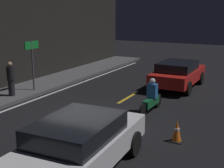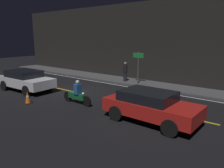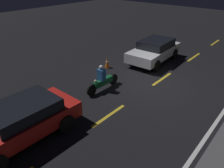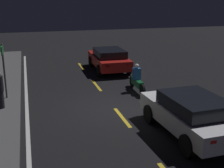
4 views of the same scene
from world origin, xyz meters
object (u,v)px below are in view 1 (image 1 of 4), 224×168
taxi_red (178,73)px  traffic_cone_near (177,131)px  sedan_white (81,142)px  pedestrian (11,79)px  shop_sign (32,55)px  motorcycle (151,99)px

taxi_red → traffic_cone_near: (-6.66, -1.90, -0.41)m
sedan_white → pedestrian: 7.44m
sedan_white → traffic_cone_near: sedan_white is taller
pedestrian → taxi_red: bearing=-47.2°
sedan_white → taxi_red: bearing=-0.9°
traffic_cone_near → shop_sign: bearing=72.7°
traffic_cone_near → pedestrian: 7.98m
sedan_white → pedestrian: size_ratio=2.79×
motorcycle → sedan_white: bearing=-178.1°
taxi_red → sedan_white: bearing=-177.3°
taxi_red → motorcycle: bearing=-176.2°
traffic_cone_near → pedestrian: bearing=81.9°
taxi_red → traffic_cone_near: taxi_red is taller
sedan_white → taxi_red: 9.51m
shop_sign → sedan_white: bearing=-130.6°
shop_sign → pedestrian: bearing=173.0°
sedan_white → shop_sign: bearing=46.7°
taxi_red → shop_sign: shop_sign is taller
motorcycle → pedestrian: pedestrian is taller
traffic_cone_near → shop_sign: size_ratio=0.29×
sedan_white → motorcycle: sedan_white is taller
pedestrian → shop_sign: bearing=-7.0°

